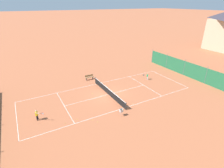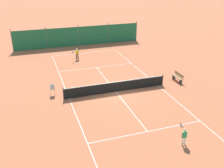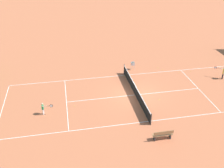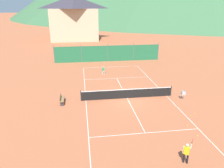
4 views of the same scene
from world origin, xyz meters
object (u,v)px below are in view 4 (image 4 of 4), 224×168
(tennis_ball_far_corner, at_px, (191,116))
(tennis_ball_by_net_left, at_px, (118,107))
(tennis_ball_alley_left, at_px, (198,135))
(tennis_ball_mid_court, at_px, (111,80))
(tennis_net, at_px, (127,93))
(tennis_ball_near_corner, at_px, (195,113))
(alpine_chalet, at_px, (74,17))
(tennis_ball_by_net_right, at_px, (188,126))
(player_far_service, at_px, (103,70))
(player_far_baseline, at_px, (187,151))
(ball_hopper, at_px, (183,94))
(courtside_bench, at_px, (62,99))
(tennis_ball_alley_right, at_px, (159,90))

(tennis_ball_far_corner, relative_size, tennis_ball_by_net_left, 1.00)
(tennis_ball_far_corner, distance_m, tennis_ball_alley_left, 3.02)
(tennis_ball_mid_court, bearing_deg, tennis_net, -81.81)
(tennis_ball_near_corner, bearing_deg, alpine_chalet, 103.39)
(tennis_ball_far_corner, distance_m, tennis_ball_by_net_right, 1.80)
(tennis_ball_by_net_right, bearing_deg, player_far_service, 109.34)
(player_far_baseline, bearing_deg, ball_hopper, 65.92)
(tennis_net, relative_size, player_far_service, 8.20)
(ball_hopper, height_order, alpine_chalet, alpine_chalet)
(courtside_bench, xyz_separation_m, alpine_chalet, (0.66, 41.40, 5.37))
(tennis_ball_mid_court, xyz_separation_m, courtside_bench, (-5.52, -6.02, 0.42))
(tennis_ball_mid_court, bearing_deg, tennis_ball_by_net_right, -69.63)
(tennis_ball_far_corner, bearing_deg, tennis_ball_alley_left, -108.46)
(player_far_baseline, relative_size, tennis_ball_by_net_left, 19.86)
(tennis_ball_far_corner, bearing_deg, alpine_chalet, 102.64)
(player_far_baseline, height_order, tennis_ball_far_corner, player_far_baseline)
(tennis_net, distance_m, player_far_baseline, 9.89)
(tennis_ball_alley_right, height_order, tennis_ball_by_net_left, same)
(alpine_chalet, bearing_deg, courtside_bench, -90.91)
(player_far_service, distance_m, tennis_ball_mid_court, 2.74)
(player_far_baseline, height_order, tennis_ball_by_net_right, player_far_baseline)
(player_far_baseline, xyz_separation_m, courtside_bench, (-7.78, 9.47, -0.31))
(tennis_ball_by_net_right, height_order, tennis_ball_alley_left, same)
(tennis_ball_alley_left, height_order, alpine_chalet, alpine_chalet)
(tennis_ball_far_corner, bearing_deg, courtside_bench, 159.25)
(tennis_ball_by_net_right, height_order, courtside_bench, courtside_bench)
(player_far_baseline, xyz_separation_m, tennis_ball_alley_left, (2.13, 2.50, -0.73))
(tennis_ball_alley_right, xyz_separation_m, tennis_ball_alley_left, (-0.35, -8.82, 0.00))
(tennis_ball_alley_left, relative_size, tennis_ball_by_net_left, 1.00)
(tennis_ball_near_corner, xyz_separation_m, tennis_ball_alley_left, (-1.50, -3.21, 0.00))
(tennis_ball_by_net_right, bearing_deg, tennis_ball_mid_court, 110.37)
(tennis_net, xyz_separation_m, player_far_service, (-1.50, 8.30, 0.16))
(tennis_ball_far_corner, relative_size, tennis_ball_near_corner, 1.00)
(tennis_ball_alley_right, height_order, alpine_chalet, alpine_chalet)
(tennis_ball_alley_right, bearing_deg, tennis_ball_near_corner, -78.32)
(courtside_bench, bearing_deg, tennis_ball_by_net_right, -29.63)
(tennis_ball_mid_court, relative_size, tennis_ball_alley_left, 1.00)
(tennis_ball_alley_right, height_order, courtside_bench, courtside_bench)
(tennis_ball_mid_court, xyz_separation_m, tennis_ball_alley_right, (4.73, -4.18, 0.00))
(tennis_ball_far_corner, relative_size, tennis_ball_by_net_right, 1.00)
(player_far_service, bearing_deg, courtside_bench, -119.40)
(tennis_ball_alley_left, xyz_separation_m, courtside_bench, (-9.91, 6.98, 0.42))
(player_far_baseline, height_order, tennis_ball_mid_court, player_far_baseline)
(player_far_service, height_order, tennis_ball_by_net_left, player_far_service)
(tennis_ball_by_net_left, height_order, courtside_bench, courtside_bench)
(tennis_ball_alley_right, height_order, tennis_ball_by_net_right, same)
(courtside_bench, bearing_deg, tennis_ball_alley_right, 10.19)
(tennis_ball_alley_right, distance_m, tennis_ball_alley_left, 8.83)
(tennis_ball_alley_left, bearing_deg, tennis_ball_far_corner, 71.54)
(tennis_ball_mid_court, bearing_deg, player_far_service, 104.59)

